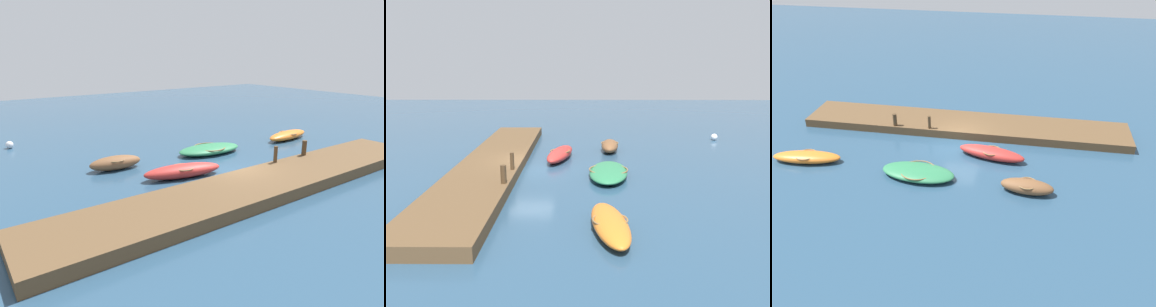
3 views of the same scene
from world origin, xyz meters
TOP-DOWN VIEW (x-y plane):
  - ground_plane at (0.00, 0.00)m, footprint 84.00×84.00m
  - dock_platform at (0.00, -2.23)m, footprint 23.11×3.51m
  - dinghy_brown at (-4.81, 4.93)m, footprint 3.08×1.40m
  - rowboat_red at (-2.41, 1.58)m, footprint 4.51×2.09m
  - motorboat_green at (1.65, 4.43)m, footprint 4.64×2.46m
  - rowboat_orange at (9.03, 4.03)m, footprint 4.45×1.78m
  - mooring_post_west at (2.24, -0.72)m, footprint 0.21×0.21m
  - mooring_post_mid_west at (4.74, -0.72)m, footprint 0.27×0.27m

SIDE VIEW (x-z plane):
  - ground_plane at x=0.00m, z-range 0.00..0.00m
  - motorboat_green at x=1.65m, z-range 0.01..0.57m
  - dock_platform at x=0.00m, z-range 0.00..0.58m
  - rowboat_orange at x=9.03m, z-range 0.01..0.65m
  - rowboat_red at x=-2.41m, z-range 0.01..0.74m
  - dinghy_brown at x=-4.81m, z-range 0.01..0.80m
  - mooring_post_mid_west at x=4.74m, z-range 0.58..1.46m
  - mooring_post_west at x=2.24m, z-range 0.58..1.50m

